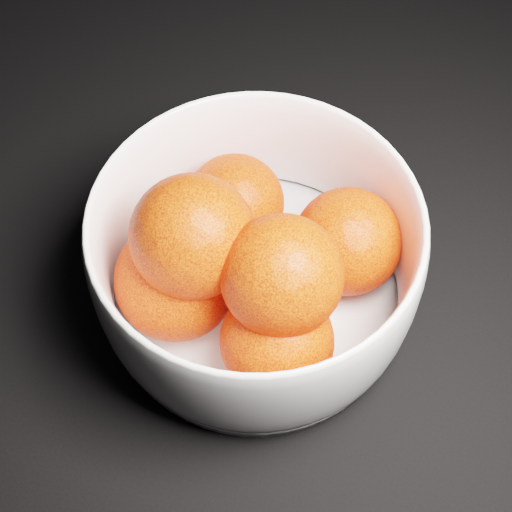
% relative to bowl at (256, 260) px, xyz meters
% --- Properties ---
extents(ground, '(3.00, 3.00, 0.00)m').
position_rel_bowl_xyz_m(ground, '(-0.09, 0.25, -0.06)').
color(ground, black).
rests_on(ground, ground).
extents(bowl, '(0.23, 0.23, 0.11)m').
position_rel_bowl_xyz_m(bowl, '(0.00, 0.00, 0.00)').
color(bowl, white).
rests_on(bowl, ground).
extents(orange_pile, '(0.19, 0.18, 0.13)m').
position_rel_bowl_xyz_m(orange_pile, '(-0.00, -0.01, 0.01)').
color(orange_pile, '#FF350C').
rests_on(orange_pile, bowl).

